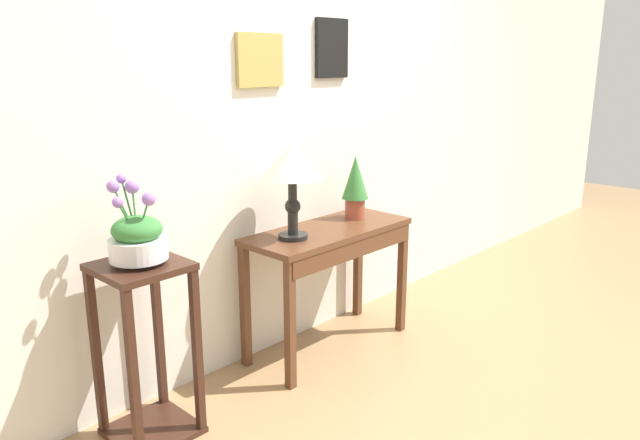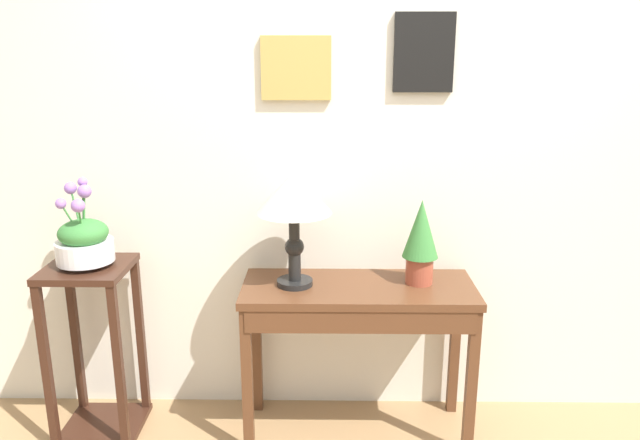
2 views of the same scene
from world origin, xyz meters
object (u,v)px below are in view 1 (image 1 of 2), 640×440
(planter_bowl_wide, at_px, (137,237))
(pedestal_stand_left, at_px, (147,352))
(console_table, at_px, (332,248))
(table_lamp, at_px, (292,166))
(potted_plant_on_console, at_px, (355,184))

(planter_bowl_wide, bearing_deg, pedestal_stand_left, -31.96)
(console_table, height_order, planter_bowl_wide, planter_bowl_wide)
(table_lamp, relative_size, planter_bowl_wide, 1.34)
(console_table, xyz_separation_m, table_lamp, (-0.28, 0.02, 0.51))
(table_lamp, distance_m, potted_plant_on_console, 0.58)
(console_table, xyz_separation_m, planter_bowl_wide, (-1.20, 0.02, 0.32))
(table_lamp, bearing_deg, console_table, -4.69)
(console_table, relative_size, potted_plant_on_console, 2.70)
(potted_plant_on_console, distance_m, pedestal_stand_left, 1.57)
(table_lamp, bearing_deg, pedestal_stand_left, -179.64)
(console_table, bearing_deg, planter_bowl_wide, 179.14)
(potted_plant_on_console, distance_m, planter_bowl_wide, 1.47)
(planter_bowl_wide, bearing_deg, table_lamp, 0.32)
(potted_plant_on_console, bearing_deg, planter_bowl_wide, -178.48)
(console_table, bearing_deg, table_lamp, 175.31)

